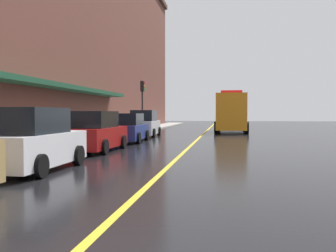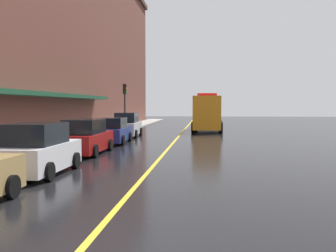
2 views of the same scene
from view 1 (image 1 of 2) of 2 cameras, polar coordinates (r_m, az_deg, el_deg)
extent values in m
plane|color=black|center=(28.16, 4.77, -1.56)|extent=(112.00, 112.00, 0.00)
cube|color=#9E9B93|center=(29.22, -7.46, -1.30)|extent=(2.40, 70.00, 0.15)
cube|color=gold|center=(28.16, 4.77, -1.56)|extent=(0.16, 70.00, 0.01)
cube|color=brown|center=(31.77, -20.67, 15.09)|extent=(11.54, 64.00, 18.03)
cube|color=#19472D|center=(20.97, -16.00, 5.66)|extent=(1.20, 22.40, 0.24)
cube|color=silver|center=(12.25, -19.30, -3.17)|extent=(1.82, 4.25, 0.93)
cube|color=black|center=(12.02, -19.81, 0.75)|extent=(1.63, 2.34, 0.76)
cylinder|color=black|center=(13.87, -20.11, -3.92)|extent=(0.22, 0.64, 0.64)
cylinder|color=black|center=(13.10, -13.01, -4.19)|extent=(0.22, 0.64, 0.64)
cylinder|color=black|center=(10.70, -18.21, -5.60)|extent=(0.22, 0.64, 0.64)
cube|color=maroon|center=(17.73, -10.58, -1.63)|extent=(1.75, 4.67, 0.88)
cube|color=black|center=(17.48, -10.85, 0.96)|extent=(1.57, 2.57, 0.72)
cylinder|color=black|center=(19.40, -11.62, -2.21)|extent=(0.22, 0.64, 0.64)
cylinder|color=black|center=(18.87, -6.61, -2.30)|extent=(0.22, 0.64, 0.64)
cylinder|color=black|center=(16.72, -15.05, -2.89)|extent=(0.22, 0.64, 0.64)
cylinder|color=black|center=(16.10, -9.31, -3.04)|extent=(0.22, 0.64, 0.64)
cube|color=navy|center=(23.13, -6.02, -0.86)|extent=(1.99, 4.49, 0.83)
cube|color=black|center=(22.89, -6.15, 1.00)|extent=(1.74, 2.49, 0.68)
cylinder|color=black|center=(24.70, -7.45, -1.32)|extent=(0.24, 0.65, 0.64)
cylinder|color=black|center=(24.31, -3.16, -1.35)|extent=(0.24, 0.65, 0.64)
cylinder|color=black|center=(22.04, -9.18, -1.71)|extent=(0.24, 0.65, 0.64)
cylinder|color=black|center=(21.61, -4.39, -1.76)|extent=(0.24, 0.65, 0.64)
cube|color=silver|center=(28.37, -3.45, -0.22)|extent=(1.83, 4.42, 0.95)
cube|color=black|center=(28.13, -3.53, 1.53)|extent=(1.61, 2.45, 0.78)
cylinder|color=black|center=(29.87, -4.62, -0.75)|extent=(0.24, 0.65, 0.64)
cylinder|color=black|center=(29.58, -1.33, -0.77)|extent=(0.24, 0.65, 0.64)
cylinder|color=black|center=(27.22, -5.75, -1.01)|extent=(0.24, 0.65, 0.64)
cylinder|color=black|center=(26.90, -2.15, -1.04)|extent=(0.24, 0.65, 0.64)
cube|color=orange|center=(32.38, 9.27, 2.07)|extent=(2.52, 2.45, 3.02)
cube|color=#3F3F42|center=(36.84, 9.30, 1.86)|extent=(2.58, 5.87, 2.78)
cube|color=red|center=(32.43, 9.29, 4.95)|extent=(1.74, 0.63, 0.24)
cylinder|color=black|center=(32.51, 11.47, -0.25)|extent=(0.32, 1.01, 1.00)
cylinder|color=black|center=(32.52, 7.05, -0.23)|extent=(0.32, 1.01, 1.00)
cylinder|color=black|center=(36.15, 11.27, -0.04)|extent=(0.32, 1.01, 1.00)
cylinder|color=black|center=(36.16, 7.30, -0.02)|extent=(0.32, 1.01, 1.00)
cylinder|color=black|center=(38.50, 11.16, 0.08)|extent=(0.32, 1.01, 1.00)
cylinder|color=black|center=(38.51, 7.43, 0.10)|extent=(0.32, 1.01, 1.00)
cylinder|color=#4C4C51|center=(23.57, -9.22, -0.61)|extent=(0.07, 0.07, 1.05)
cube|color=black|center=(23.55, -9.22, 1.00)|extent=(0.14, 0.18, 0.28)
cylinder|color=#232326|center=(33.54, -3.77, 2.15)|extent=(0.14, 0.14, 3.40)
cube|color=black|center=(33.62, -3.78, 5.82)|extent=(0.28, 0.36, 0.90)
sphere|color=red|center=(33.61, -3.52, 6.34)|extent=(0.16, 0.16, 0.16)
sphere|color=gold|center=(33.59, -3.51, 5.83)|extent=(0.16, 0.16, 0.16)
sphere|color=green|center=(33.57, -3.51, 5.31)|extent=(0.16, 0.16, 0.16)
camera|label=2|loc=(2.95, -178.53, 13.91)|focal=41.91mm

